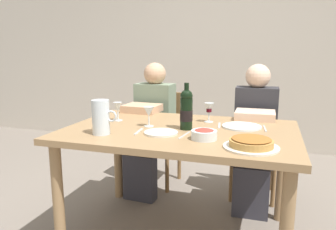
{
  "coord_description": "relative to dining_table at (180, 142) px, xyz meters",
  "views": [
    {
      "loc": [
        0.55,
        -2.01,
        1.27
      ],
      "look_at": [
        -0.07,
        -0.05,
        0.86
      ],
      "focal_mm": 34.84,
      "sensor_mm": 36.0,
      "label": 1
    }
  ],
  "objects": [
    {
      "name": "knife_right_setting",
      "position": [
        0.53,
        0.17,
        0.09
      ],
      "size": [
        0.03,
        0.18,
        0.0
      ],
      "primitive_type": "cube",
      "rotation": [
        0.0,
        0.0,
        1.68
      ],
      "color": "silver",
      "rests_on": "dining_table"
    },
    {
      "name": "salad_bowl",
      "position": [
        0.2,
        -0.21,
        0.12
      ],
      "size": [
        0.15,
        0.15,
        0.06
      ],
      "color": "silver",
      "rests_on": "dining_table"
    },
    {
      "name": "dinner_plate_left_setting",
      "position": [
        -0.08,
        -0.16,
        0.1
      ],
      "size": [
        0.21,
        0.21,
        0.01
      ],
      "primitive_type": "cylinder",
      "color": "silver",
      "rests_on": "dining_table"
    },
    {
      "name": "fork_left_setting",
      "position": [
        -0.23,
        -0.16,
        0.09
      ],
      "size": [
        0.03,
        0.16,
        0.0
      ],
      "primitive_type": "cube",
      "rotation": [
        0.0,
        0.0,
        1.67
      ],
      "color": "silver",
      "rests_on": "dining_table"
    },
    {
      "name": "wine_glass_left_diner",
      "position": [
        0.14,
        0.26,
        0.19
      ],
      "size": [
        0.07,
        0.07,
        0.14
      ],
      "color": "silver",
      "rests_on": "dining_table"
    },
    {
      "name": "spoon_right_setting",
      "position": [
        0.23,
        0.17,
        0.09
      ],
      "size": [
        0.04,
        0.16,
        0.0
      ],
      "primitive_type": "cube",
      "rotation": [
        0.0,
        0.0,
        1.7
      ],
      "color": "silver",
      "rests_on": "dining_table"
    },
    {
      "name": "dinner_plate_right_setting",
      "position": [
        0.38,
        0.17,
        0.1
      ],
      "size": [
        0.26,
        0.26,
        0.01
      ],
      "primitive_type": "cylinder",
      "color": "silver",
      "rests_on": "dining_table"
    },
    {
      "name": "chair_left",
      "position": [
        -0.45,
        0.89,
        -0.17
      ],
      "size": [
        0.42,
        0.42,
        0.87
      ],
      "rotation": [
        0.0,
        0.0,
        3.08
      ],
      "color": "olive",
      "rests_on": "ground"
    },
    {
      "name": "dining_table",
      "position": [
        0.0,
        0.0,
        0.0
      ],
      "size": [
        1.5,
        1.0,
        0.76
      ],
      "color": "#9E7A51",
      "rests_on": "ground"
    },
    {
      "name": "knife_left_setting",
      "position": [
        0.07,
        -0.16,
        0.09
      ],
      "size": [
        0.03,
        0.18,
        0.0
      ],
      "primitive_type": "cube",
      "rotation": [
        0.0,
        0.0,
        1.45
      ],
      "color": "silver",
      "rests_on": "dining_table"
    },
    {
      "name": "wine_bottle",
      "position": [
        0.04,
        -0.0,
        0.22
      ],
      "size": [
        0.08,
        0.08,
        0.3
      ],
      "color": "black",
      "rests_on": "dining_table"
    },
    {
      "name": "water_pitcher",
      "position": [
        -0.43,
        -0.28,
        0.19
      ],
      "size": [
        0.16,
        0.11,
        0.21
      ],
      "color": "silver",
      "rests_on": "dining_table"
    },
    {
      "name": "wine_glass_centre",
      "position": [
        -0.22,
        -0.0,
        0.19
      ],
      "size": [
        0.07,
        0.07,
        0.14
      ],
      "color": "silver",
      "rests_on": "dining_table"
    },
    {
      "name": "back_wall",
      "position": [
        0.0,
        2.29,
        0.73
      ],
      "size": [
        8.0,
        0.1,
        2.8
      ],
      "primitive_type": "cube",
      "color": "beige",
      "rests_on": "ground"
    },
    {
      "name": "baked_tart",
      "position": [
        0.47,
        -0.3,
        0.12
      ],
      "size": [
        0.3,
        0.3,
        0.06
      ],
      "color": "silver",
      "rests_on": "dining_table"
    },
    {
      "name": "diner_right",
      "position": [
        0.45,
        0.63,
        -0.05
      ],
      "size": [
        0.34,
        0.5,
        1.16
      ],
      "rotation": [
        0.0,
        0.0,
        3.16
      ],
      "color": "#2D2D33",
      "rests_on": "ground"
    },
    {
      "name": "chair_right",
      "position": [
        0.45,
        0.87,
        -0.17
      ],
      "size": [
        0.41,
        0.41,
        0.87
      ],
      "rotation": [
        0.0,
        0.0,
        3.16
      ],
      "color": "olive",
      "rests_on": "ground"
    },
    {
      "name": "wine_glass_right_diner",
      "position": [
        -0.5,
        0.11,
        0.19
      ],
      "size": [
        0.06,
        0.06,
        0.14
      ],
      "color": "silver",
      "rests_on": "dining_table"
    },
    {
      "name": "diner_left",
      "position": [
        -0.46,
        0.65,
        -0.05
      ],
      "size": [
        0.35,
        0.52,
        1.16
      ],
      "rotation": [
        0.0,
        0.0,
        3.08
      ],
      "color": "gray",
      "rests_on": "ground"
    }
  ]
}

